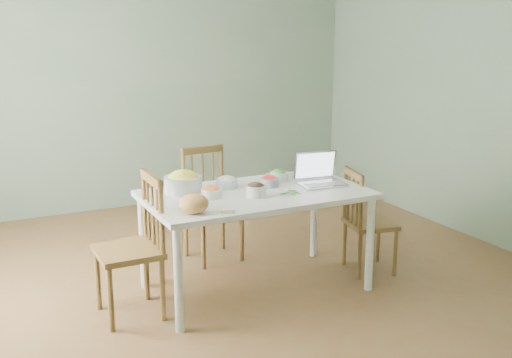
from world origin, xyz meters
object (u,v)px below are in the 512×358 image
chair_far (213,205)px  laptop (323,170)px  bread_boule (194,203)px  chair_right (371,221)px  chair_left (128,248)px  dining_table (256,241)px  bowl_squash (183,182)px

chair_far → laptop: bearing=-57.4°
bread_boule → chair_right: bearing=7.2°
chair_left → bread_boule: bearing=53.9°
chair_far → chair_right: 1.34m
dining_table → bread_boule: bread_boule is taller
laptop → chair_left: bearing=-174.5°
bowl_squash → laptop: bearing=-15.2°
dining_table → bowl_squash: 0.72m
dining_table → chair_right: 1.01m
bowl_squash → laptop: size_ratio=0.80×
laptop → chair_far: bearing=134.4°
dining_table → laptop: 0.75m
bread_boule → laptop: size_ratio=0.57×
chair_right → laptop: size_ratio=2.44×
chair_left → chair_far: bearing=128.0°
chair_left → laptop: laptop is taller
dining_table → chair_right: size_ratio=1.92×
chair_left → bread_boule: (0.39, -0.28, 0.34)m
chair_right → dining_table: bearing=97.6°
dining_table → chair_far: chair_far is taller
chair_right → chair_far: bearing=64.7°
dining_table → chair_right: bearing=-5.0°
dining_table → bread_boule: bearing=-154.3°
chair_left → bowl_squash: chair_left is taller
bread_boule → laptop: laptop is taller
laptop → bowl_squash: bearing=171.7°
laptop → bread_boule: bearing=-161.4°
chair_left → chair_right: chair_left is taller
bowl_squash → chair_left: bearing=-154.0°
chair_far → laptop: size_ratio=2.75×
chair_far → chair_right: (1.05, -0.82, -0.05)m
chair_right → bread_boule: size_ratio=4.29×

